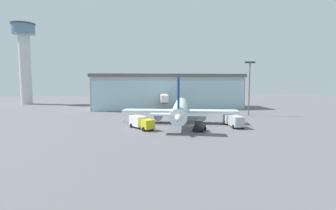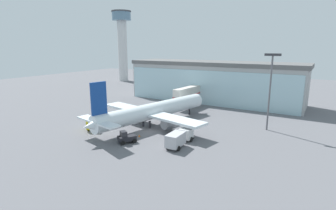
% 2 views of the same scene
% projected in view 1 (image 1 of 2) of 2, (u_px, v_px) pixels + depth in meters
% --- Properties ---
extents(ground, '(240.00, 240.00, 0.00)m').
position_uv_depth(ground, '(191.00, 125.00, 62.31)').
color(ground, slate).
extents(terminal_building, '(55.84, 15.54, 12.80)m').
position_uv_depth(terminal_building, '(168.00, 91.00, 98.05)').
color(terminal_building, '#A6A6A6').
rests_on(terminal_building, ground).
extents(jet_bridge, '(3.53, 14.44, 5.89)m').
position_uv_depth(jet_bridge, '(164.00, 98.00, 86.41)').
color(jet_bridge, beige).
rests_on(jet_bridge, ground).
extents(control_tower, '(9.77, 9.77, 34.74)m').
position_uv_depth(control_tower, '(24.00, 54.00, 113.13)').
color(control_tower, silver).
rests_on(control_tower, ground).
extents(apron_light_mast, '(3.20, 0.40, 16.05)m').
position_uv_depth(apron_light_mast, '(249.00, 83.00, 77.71)').
color(apron_light_mast, '#59595E').
rests_on(apron_light_mast, ground).
extents(airplane, '(28.50, 34.77, 11.17)m').
position_uv_depth(airplane, '(180.00, 109.00, 65.51)').
color(airplane, white).
rests_on(airplane, ground).
extents(catering_truck, '(5.42, 7.46, 2.65)m').
position_uv_depth(catering_truck, '(141.00, 122.00, 57.29)').
color(catering_truck, yellow).
rests_on(catering_truck, ground).
extents(fuel_truck, '(2.59, 7.33, 2.65)m').
position_uv_depth(fuel_truck, '(234.00, 120.00, 59.52)').
color(fuel_truck, silver).
rests_on(fuel_truck, ground).
extents(baggage_cart, '(2.46, 3.18, 1.50)m').
position_uv_depth(baggage_cart, '(227.00, 122.00, 63.05)').
color(baggage_cart, '#9E998C').
rests_on(baggage_cart, ground).
extents(pushback_tug, '(3.42, 3.72, 2.30)m').
position_uv_depth(pushback_tug, '(199.00, 127.00, 54.61)').
color(pushback_tug, black).
rests_on(pushback_tug, ground).
extents(safety_cone_nose, '(0.36, 0.36, 0.55)m').
position_uv_depth(safety_cone_nose, '(195.00, 127.00, 58.42)').
color(safety_cone_nose, orange).
rests_on(safety_cone_nose, ground).
extents(safety_cone_wingtip, '(0.36, 0.36, 0.55)m').
position_uv_depth(safety_cone_wingtip, '(124.00, 121.00, 65.90)').
color(safety_cone_wingtip, orange).
rests_on(safety_cone_wingtip, ground).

